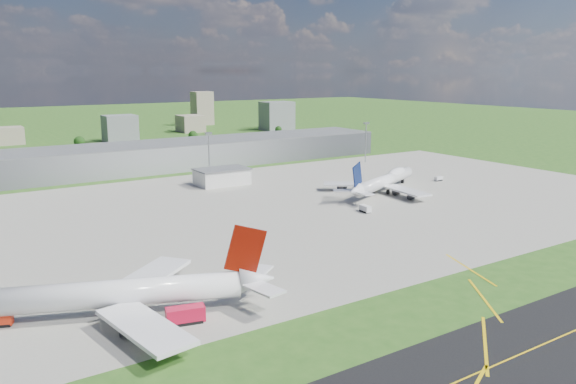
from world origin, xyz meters
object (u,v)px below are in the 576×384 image
tug_yellow (246,236)px  van_white_near (365,209)px  airliner_blue_quad (385,181)px  fire_truck (185,315)px  airliner_red_twin (120,294)px  crash_tender (1,321)px  van_white_far (439,179)px

tug_yellow → van_white_near: 59.93m
airliner_blue_quad → fire_truck: 163.96m
airliner_red_twin → tug_yellow: (56.42, 40.30, -4.69)m
tug_yellow → crash_tender: bearing=-178.2°
van_white_near → van_white_far: bearing=-63.4°
airliner_red_twin → crash_tender: bearing=-0.2°
van_white_far → airliner_red_twin: bearing=-158.1°
airliner_red_twin → fire_truck: (11.56, -11.96, -3.72)m
van_white_near → airliner_blue_quad: bearing=-47.7°
van_white_near → van_white_far: 83.77m
fire_truck → crash_tender: fire_truck is taller
tug_yellow → airliner_red_twin: bearing=-163.2°
airliner_red_twin → crash_tender: (-25.01, 9.75, -4.27)m
fire_truck → crash_tender: (-36.56, 21.71, -0.55)m
airliner_blue_quad → crash_tender: airliner_blue_quad is taller
van_white_near → airliner_red_twin: bearing=116.5°
crash_tender → van_white_far: size_ratio=1.22×
van_white_far → crash_tender: bearing=-162.6°
tug_yellow → van_white_near: (59.67, 5.64, 0.45)m
crash_tender → airliner_red_twin: bearing=0.4°
fire_truck → van_white_near: fire_truck is taller
fire_truck → tug_yellow: size_ratio=2.16×
crash_tender → van_white_near: bearing=36.0°
crash_tender → van_white_far: bearing=38.7°
van_white_near → van_white_far: van_white_near is taller
airliner_blue_quad → tug_yellow: size_ratio=15.26×
airliner_blue_quad → van_white_far: (42.27, 3.71, -3.93)m
airliner_blue_quad → van_white_far: bearing=-19.1°
fire_truck → van_white_far: 202.86m
airliner_red_twin → van_white_far: airliner_red_twin is taller
fire_truck → tug_yellow: bearing=62.1°
airliner_red_twin → fire_truck: bearing=155.2°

